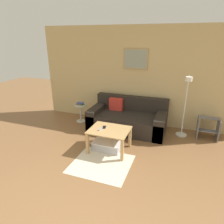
{
  "coord_description": "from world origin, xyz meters",
  "views": [
    {
      "loc": [
        1.08,
        -1.34,
        2.27
      ],
      "look_at": [
        -0.2,
        2.18,
        0.85
      ],
      "focal_mm": 32.0,
      "sensor_mm": 36.0,
      "label": 1
    }
  ],
  "objects_px": {
    "coffee_table": "(109,134)",
    "side_table": "(81,112)",
    "book_stack": "(80,104)",
    "remote_control": "(100,129)",
    "storage_bin": "(108,145)",
    "cell_phone": "(104,127)",
    "step_stool": "(208,127)",
    "floor_lamp": "(185,105)",
    "couch": "(128,119)"
  },
  "relations": [
    {
      "from": "storage_bin",
      "to": "remote_control",
      "type": "relative_size",
      "value": 4.0
    },
    {
      "from": "side_table",
      "to": "couch",
      "type": "bearing_deg",
      "value": -0.54
    },
    {
      "from": "couch",
      "to": "cell_phone",
      "type": "height_order",
      "value": "couch"
    },
    {
      "from": "storage_bin",
      "to": "floor_lamp",
      "type": "relative_size",
      "value": 0.4
    },
    {
      "from": "couch",
      "to": "side_table",
      "type": "bearing_deg",
      "value": 179.46
    },
    {
      "from": "side_table",
      "to": "step_stool",
      "type": "distance_m",
      "value": 3.29
    },
    {
      "from": "floor_lamp",
      "to": "step_stool",
      "type": "xyz_separation_m",
      "value": [
        0.57,
        0.17,
        -0.54
      ]
    },
    {
      "from": "storage_bin",
      "to": "book_stack",
      "type": "bearing_deg",
      "value": 137.9
    },
    {
      "from": "side_table",
      "to": "remote_control",
      "type": "xyz_separation_m",
      "value": [
        1.13,
        -1.23,
        0.19
      ]
    },
    {
      "from": "book_stack",
      "to": "remote_control",
      "type": "height_order",
      "value": "book_stack"
    },
    {
      "from": "couch",
      "to": "book_stack",
      "type": "distance_m",
      "value": 1.41
    },
    {
      "from": "book_stack",
      "to": "remote_control",
      "type": "bearing_deg",
      "value": -47.39
    },
    {
      "from": "storage_bin",
      "to": "side_table",
      "type": "xyz_separation_m",
      "value": [
        -1.25,
        1.13,
        0.2
      ]
    },
    {
      "from": "coffee_table",
      "to": "storage_bin",
      "type": "bearing_deg",
      "value": 145.3
    },
    {
      "from": "coffee_table",
      "to": "cell_phone",
      "type": "distance_m",
      "value": 0.18
    },
    {
      "from": "floor_lamp",
      "to": "remote_control",
      "type": "distance_m",
      "value": 2.02
    },
    {
      "from": "side_table",
      "to": "remote_control",
      "type": "bearing_deg",
      "value": -47.32
    },
    {
      "from": "coffee_table",
      "to": "side_table",
      "type": "height_order",
      "value": "side_table"
    },
    {
      "from": "couch",
      "to": "side_table",
      "type": "relative_size",
      "value": 3.9
    },
    {
      "from": "step_stool",
      "to": "coffee_table",
      "type": "bearing_deg",
      "value": -146.77
    },
    {
      "from": "side_table",
      "to": "floor_lamp",
      "type": "bearing_deg",
      "value": -0.59
    },
    {
      "from": "couch",
      "to": "book_stack",
      "type": "relative_size",
      "value": 8.55
    },
    {
      "from": "side_table",
      "to": "cell_phone",
      "type": "height_order",
      "value": "side_table"
    },
    {
      "from": "book_stack",
      "to": "coffee_table",
      "type": "bearing_deg",
      "value": -41.84
    },
    {
      "from": "floor_lamp",
      "to": "book_stack",
      "type": "height_order",
      "value": "floor_lamp"
    },
    {
      "from": "coffee_table",
      "to": "floor_lamp",
      "type": "xyz_separation_m",
      "value": [
        1.42,
        1.13,
        0.43
      ]
    },
    {
      "from": "floor_lamp",
      "to": "remote_control",
      "type": "relative_size",
      "value": 9.9
    },
    {
      "from": "coffee_table",
      "to": "book_stack",
      "type": "distance_m",
      "value": 1.77
    },
    {
      "from": "coffee_table",
      "to": "cell_phone",
      "type": "bearing_deg",
      "value": 156.24
    },
    {
      "from": "storage_bin",
      "to": "step_stool",
      "type": "distance_m",
      "value": 2.4
    },
    {
      "from": "couch",
      "to": "remote_control",
      "type": "height_order",
      "value": "couch"
    },
    {
      "from": "storage_bin",
      "to": "remote_control",
      "type": "xyz_separation_m",
      "value": [
        -0.12,
        -0.1,
        0.4
      ]
    },
    {
      "from": "book_stack",
      "to": "step_stool",
      "type": "distance_m",
      "value": 3.31
    },
    {
      "from": "side_table",
      "to": "cell_phone",
      "type": "bearing_deg",
      "value": -43.38
    },
    {
      "from": "remote_control",
      "to": "book_stack",
      "type": "bearing_deg",
      "value": 135.75
    },
    {
      "from": "floor_lamp",
      "to": "cell_phone",
      "type": "distance_m",
      "value": 1.92
    },
    {
      "from": "floor_lamp",
      "to": "side_table",
      "type": "distance_m",
      "value": 2.77
    },
    {
      "from": "remote_control",
      "to": "cell_phone",
      "type": "relative_size",
      "value": 1.07
    },
    {
      "from": "side_table",
      "to": "storage_bin",
      "type": "bearing_deg",
      "value": -41.99
    },
    {
      "from": "remote_control",
      "to": "cell_phone",
      "type": "xyz_separation_m",
      "value": [
        0.04,
        0.12,
        -0.01
      ]
    },
    {
      "from": "storage_bin",
      "to": "step_stool",
      "type": "bearing_deg",
      "value": 31.86
    },
    {
      "from": "book_stack",
      "to": "couch",
      "type": "bearing_deg",
      "value": -1.02
    },
    {
      "from": "remote_control",
      "to": "floor_lamp",
      "type": "bearing_deg",
      "value": 40.13
    },
    {
      "from": "couch",
      "to": "storage_bin",
      "type": "xyz_separation_m",
      "value": [
        -0.13,
        -1.11,
        -0.18
      ]
    },
    {
      "from": "coffee_table",
      "to": "side_table",
      "type": "bearing_deg",
      "value": 138.27
    },
    {
      "from": "remote_control",
      "to": "step_stool",
      "type": "bearing_deg",
      "value": 35.43
    },
    {
      "from": "side_table",
      "to": "cell_phone",
      "type": "xyz_separation_m",
      "value": [
        1.17,
        -1.1,
        0.19
      ]
    },
    {
      "from": "coffee_table",
      "to": "cell_phone",
      "type": "height_order",
      "value": "cell_phone"
    },
    {
      "from": "remote_control",
      "to": "step_stool",
      "type": "relative_size",
      "value": 0.3
    },
    {
      "from": "floor_lamp",
      "to": "side_table",
      "type": "height_order",
      "value": "floor_lamp"
    }
  ]
}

